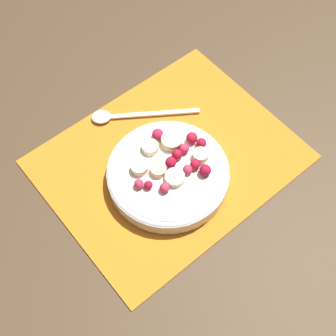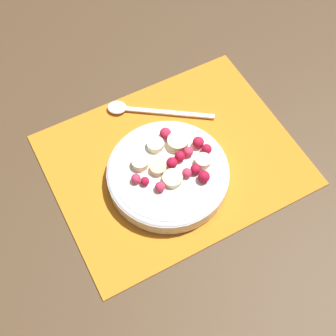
% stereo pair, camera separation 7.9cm
% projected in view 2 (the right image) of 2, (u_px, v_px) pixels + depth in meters
% --- Properties ---
extents(ground_plane, '(3.00, 3.00, 0.00)m').
position_uv_depth(ground_plane, '(174.00, 160.00, 0.85)').
color(ground_plane, '#4C3823').
extents(placemat, '(0.43, 0.35, 0.01)m').
position_uv_depth(placemat, '(174.00, 159.00, 0.85)').
color(placemat, orange).
rests_on(placemat, ground_plane).
extents(fruit_bowl, '(0.21, 0.21, 0.05)m').
position_uv_depth(fruit_bowl, '(168.00, 173.00, 0.81)').
color(fruit_bowl, silver).
rests_on(fruit_bowl, placemat).
extents(spoon, '(0.18, 0.13, 0.01)m').
position_uv_depth(spoon, '(138.00, 109.00, 0.90)').
color(spoon, silver).
rests_on(spoon, placemat).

